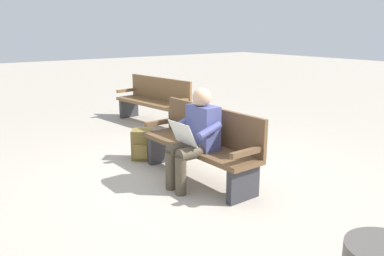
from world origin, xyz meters
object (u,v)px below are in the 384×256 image
object	(u,v)px
bench_near	(202,143)
person_seated	(195,135)
backpack	(142,145)
bench_far	(155,100)

from	to	relation	value
bench_near	person_seated	distance (m)	0.33
backpack	person_seated	bearing A→B (deg)	-179.39
bench_far	person_seated	bearing A→B (deg)	149.82
backpack	bench_far	world-z (taller)	bench_far
person_seated	bench_near	bearing A→B (deg)	-56.05
backpack	bench_far	size ratio (longest dim) A/B	0.23
bench_near	person_seated	bearing A→B (deg)	123.95
bench_near	backpack	size ratio (longest dim) A/B	4.18
backpack	bench_far	distance (m)	2.26
backpack	bench_far	xyz separation A→B (m)	(1.82, -1.32, 0.25)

